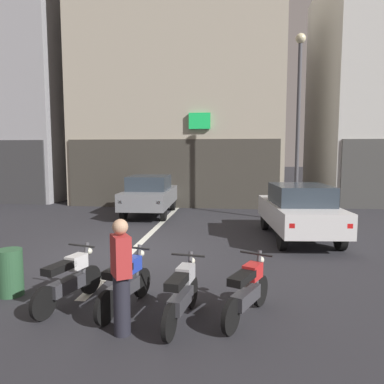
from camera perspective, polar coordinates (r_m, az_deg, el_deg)
ground_plane at (r=9.60m, az=-9.82°, el=-9.52°), size 120.00×120.00×0.00m
lane_centre_line at (r=15.31m, az=-3.44°, el=-3.54°), size 0.20×18.00×0.01m
building_corner_left at (r=26.22m, az=-25.74°, el=19.03°), size 8.40×9.35×17.40m
building_mid_block at (r=22.31m, az=-1.05°, el=17.25°), size 10.34×9.97×13.77m
car_grey_crossing_near at (r=15.18m, az=-6.59°, el=-0.29°), size 1.90×4.16×1.64m
car_white_parked_kerbside at (r=11.35m, az=16.38°, el=-2.68°), size 2.13×4.25×1.64m
car_blue_down_street at (r=20.67m, az=3.16°, el=1.45°), size 2.01×4.20×1.64m
street_lamp at (r=14.17m, az=16.30°, el=12.28°), size 0.36×0.36×6.82m
motorcycle_white_row_leftmost at (r=6.66m, az=-18.62°, el=-12.74°), size 0.62×1.63×0.98m
motorcycle_blue_row_left_mid at (r=6.28m, az=-10.34°, el=-13.68°), size 0.59×1.64×0.98m
motorcycle_silver_row_centre at (r=5.76m, az=-1.57°, el=-15.47°), size 0.55×1.66×0.98m
motorcycle_red_row_right_mid at (r=5.93m, az=8.68°, el=-14.89°), size 0.79×1.54×0.98m
person_by_motorcycles at (r=5.34m, az=-10.99°, el=-12.79°), size 0.38×0.42×1.67m
trash_bin at (r=7.51m, az=-26.52°, el=-11.18°), size 0.44×0.44×0.85m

